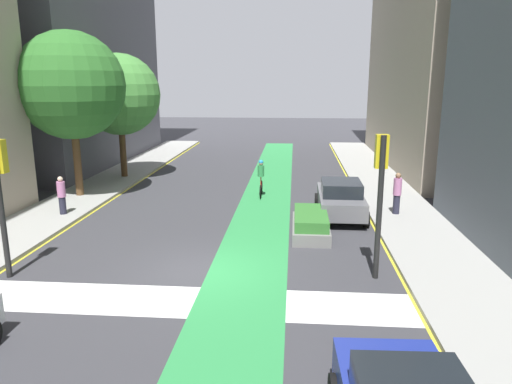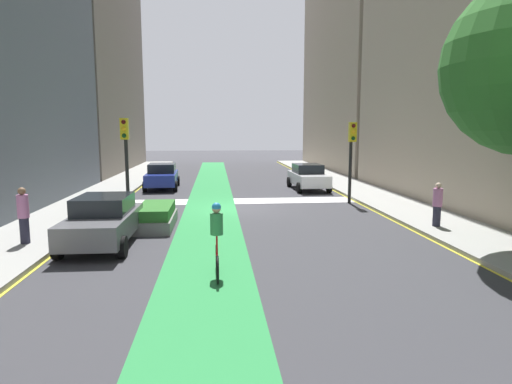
{
  "view_description": "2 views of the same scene",
  "coord_description": "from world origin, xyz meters",
  "px_view_note": "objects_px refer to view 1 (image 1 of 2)",
  "views": [
    {
      "loc": [
        2.78,
        -13.27,
        5.66
      ],
      "look_at": [
        1.26,
        5.58,
        1.19
      ],
      "focal_mm": 33.38,
      "sensor_mm": 36.0,
      "label": 1
    },
    {
      "loc": [
        1.18,
        20.37,
        3.63
      ],
      "look_at": [
        -0.22,
        5.29,
        1.5
      ],
      "focal_mm": 30.64,
      "sensor_mm": 36.0,
      "label": 2
    }
  ],
  "objects_px": {
    "cyclist_in_lane": "(261,177)",
    "pedestrian_sidewalk_left_a": "(62,195)",
    "car_grey_right_far": "(340,198)",
    "street_tree_far": "(119,95)",
    "traffic_signal_near_left": "(0,182)",
    "pedestrian_sidewalk_right_a": "(397,193)",
    "traffic_signal_near_right": "(380,179)",
    "median_planter": "(311,224)",
    "street_tree_near": "(71,86)"
  },
  "relations": [
    {
      "from": "traffic_signal_near_left",
      "to": "street_tree_far",
      "type": "xyz_separation_m",
      "value": [
        -1.61,
        14.12,
        2.0
      ]
    },
    {
      "from": "pedestrian_sidewalk_right_a",
      "to": "median_planter",
      "type": "xyz_separation_m",
      "value": [
        -3.67,
        -2.63,
        -0.65
      ]
    },
    {
      "from": "car_grey_right_far",
      "to": "median_planter",
      "type": "height_order",
      "value": "car_grey_right_far"
    },
    {
      "from": "traffic_signal_near_right",
      "to": "street_tree_far",
      "type": "relative_size",
      "value": 0.6
    },
    {
      "from": "traffic_signal_near_right",
      "to": "cyclist_in_lane",
      "type": "bearing_deg",
      "value": 112.94
    },
    {
      "from": "car_grey_right_far",
      "to": "pedestrian_sidewalk_left_a",
      "type": "bearing_deg",
      "value": -174.9
    },
    {
      "from": "median_planter",
      "to": "cyclist_in_lane",
      "type": "bearing_deg",
      "value": 111.45
    },
    {
      "from": "cyclist_in_lane",
      "to": "street_tree_far",
      "type": "bearing_deg",
      "value": 155.69
    },
    {
      "from": "cyclist_in_lane",
      "to": "street_tree_near",
      "type": "bearing_deg",
      "value": -173.74
    },
    {
      "from": "traffic_signal_near_left",
      "to": "pedestrian_sidewalk_left_a",
      "type": "bearing_deg",
      "value": 102.77
    },
    {
      "from": "traffic_signal_near_left",
      "to": "median_planter",
      "type": "height_order",
      "value": "traffic_signal_near_left"
    },
    {
      "from": "traffic_signal_near_left",
      "to": "cyclist_in_lane",
      "type": "xyz_separation_m",
      "value": [
        6.69,
        10.37,
        -1.87
      ]
    },
    {
      "from": "traffic_signal_near_left",
      "to": "cyclist_in_lane",
      "type": "bearing_deg",
      "value": 57.17
    },
    {
      "from": "pedestrian_sidewalk_right_a",
      "to": "street_tree_near",
      "type": "xyz_separation_m",
      "value": [
        -14.8,
        2.19,
        4.34
      ]
    },
    {
      "from": "median_planter",
      "to": "pedestrian_sidewalk_right_a",
      "type": "bearing_deg",
      "value": 35.63
    },
    {
      "from": "median_planter",
      "to": "street_tree_far",
      "type": "bearing_deg",
      "value": 137.95
    },
    {
      "from": "car_grey_right_far",
      "to": "street_tree_far",
      "type": "bearing_deg",
      "value": 149.35
    },
    {
      "from": "traffic_signal_near_right",
      "to": "car_grey_right_far",
      "type": "height_order",
      "value": "traffic_signal_near_right"
    },
    {
      "from": "traffic_signal_near_right",
      "to": "street_tree_far",
      "type": "xyz_separation_m",
      "value": [
        -12.35,
        13.32,
        1.9
      ]
    },
    {
      "from": "pedestrian_sidewalk_left_a",
      "to": "street_tree_near",
      "type": "distance_m",
      "value": 5.62
    },
    {
      "from": "cyclist_in_lane",
      "to": "median_planter",
      "type": "bearing_deg",
      "value": -68.55
    },
    {
      "from": "street_tree_far",
      "to": "pedestrian_sidewalk_right_a",
      "type": "bearing_deg",
      "value": -25.87
    },
    {
      "from": "car_grey_right_far",
      "to": "cyclist_in_lane",
      "type": "height_order",
      "value": "cyclist_in_lane"
    },
    {
      "from": "traffic_signal_near_left",
      "to": "street_tree_near",
      "type": "bearing_deg",
      "value": 102.95
    },
    {
      "from": "traffic_signal_near_left",
      "to": "street_tree_far",
      "type": "height_order",
      "value": "street_tree_far"
    },
    {
      "from": "street_tree_near",
      "to": "pedestrian_sidewalk_left_a",
      "type": "bearing_deg",
      "value": -76.73
    },
    {
      "from": "car_grey_right_far",
      "to": "pedestrian_sidewalk_right_a",
      "type": "height_order",
      "value": "pedestrian_sidewalk_right_a"
    },
    {
      "from": "pedestrian_sidewalk_right_a",
      "to": "median_planter",
      "type": "bearing_deg",
      "value": -144.37
    },
    {
      "from": "traffic_signal_near_left",
      "to": "car_grey_right_far",
      "type": "distance_m",
      "value": 12.64
    },
    {
      "from": "cyclist_in_lane",
      "to": "pedestrian_sidewalk_right_a",
      "type": "relative_size",
      "value": 1.06
    },
    {
      "from": "cyclist_in_lane",
      "to": "pedestrian_sidewalk_right_a",
      "type": "bearing_deg",
      "value": -27.98
    },
    {
      "from": "cyclist_in_lane",
      "to": "street_tree_far",
      "type": "height_order",
      "value": "street_tree_far"
    },
    {
      "from": "traffic_signal_near_right",
      "to": "median_planter",
      "type": "relative_size",
      "value": 1.37
    },
    {
      "from": "traffic_signal_near_right",
      "to": "car_grey_right_far",
      "type": "bearing_deg",
      "value": 94.19
    },
    {
      "from": "street_tree_far",
      "to": "median_planter",
      "type": "relative_size",
      "value": 2.29
    },
    {
      "from": "cyclist_in_lane",
      "to": "pedestrian_sidewalk_left_a",
      "type": "distance_m",
      "value": 9.15
    },
    {
      "from": "cyclist_in_lane",
      "to": "street_tree_far",
      "type": "relative_size",
      "value": 0.27
    },
    {
      "from": "pedestrian_sidewalk_left_a",
      "to": "street_tree_far",
      "type": "relative_size",
      "value": 0.23
    },
    {
      "from": "traffic_signal_near_right",
      "to": "median_planter",
      "type": "distance_m",
      "value": 4.89
    },
    {
      "from": "car_grey_right_far",
      "to": "pedestrian_sidewalk_right_a",
      "type": "xyz_separation_m",
      "value": [
        2.35,
        0.14,
        0.25
      ]
    },
    {
      "from": "traffic_signal_near_left",
      "to": "pedestrian_sidewalk_right_a",
      "type": "distance_m",
      "value": 14.66
    },
    {
      "from": "street_tree_far",
      "to": "median_planter",
      "type": "xyz_separation_m",
      "value": [
        10.58,
        -9.54,
        -4.44
      ]
    },
    {
      "from": "median_planter",
      "to": "car_grey_right_far",
      "type": "bearing_deg",
      "value": 62.12
    },
    {
      "from": "car_grey_right_far",
      "to": "cyclist_in_lane",
      "type": "bearing_deg",
      "value": 137.43
    },
    {
      "from": "traffic_signal_near_left",
      "to": "pedestrian_sidewalk_left_a",
      "type": "relative_size",
      "value": 2.51
    },
    {
      "from": "traffic_signal_near_left",
      "to": "street_tree_far",
      "type": "relative_size",
      "value": 0.58
    },
    {
      "from": "pedestrian_sidewalk_left_a",
      "to": "cyclist_in_lane",
      "type": "bearing_deg",
      "value": 28.3
    },
    {
      "from": "car_grey_right_far",
      "to": "cyclist_in_lane",
      "type": "distance_m",
      "value": 4.88
    },
    {
      "from": "pedestrian_sidewalk_right_a",
      "to": "street_tree_near",
      "type": "bearing_deg",
      "value": 171.59
    },
    {
      "from": "traffic_signal_near_left",
      "to": "street_tree_near",
      "type": "xyz_separation_m",
      "value": [
        -2.16,
        9.4,
        2.56
      ]
    }
  ]
}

